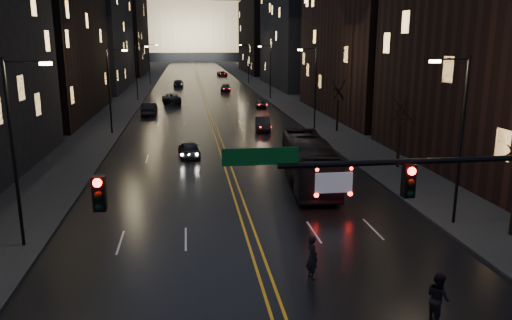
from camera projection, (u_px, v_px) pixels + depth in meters
name	position (u px, v px, depth m)	size (l,w,h in m)	color
road	(197.00, 75.00, 141.00)	(20.00, 320.00, 0.02)	black
sidewalk_left	(147.00, 76.00, 139.12)	(8.00, 320.00, 0.16)	black
sidewalk_right	(246.00, 75.00, 142.85)	(8.00, 320.00, 0.16)	black
center_line	(197.00, 75.00, 141.00)	(0.62, 320.00, 0.01)	orange
building_left_mid	(38.00, 5.00, 61.73)	(12.00, 30.00, 28.00)	black
building_left_far	(94.00, 39.00, 99.27)	(12.00, 34.00, 20.00)	black
building_left_dist	(123.00, 32.00, 145.03)	(12.00, 40.00, 24.00)	black
building_right_mid	(300.00, 24.00, 104.16)	(12.00, 34.00, 26.00)	black
building_right_dist	(265.00, 36.00, 150.86)	(12.00, 40.00, 22.00)	black
capitol	(191.00, 25.00, 252.56)	(90.00, 50.00, 58.50)	black
traffic_signal	(481.00, 194.00, 15.39)	(17.29, 0.45, 7.00)	black
streetlamp_right_near	(459.00, 132.00, 25.68)	(2.13, 0.25, 9.00)	black
streetlamp_left_near	(17.00, 144.00, 22.80)	(2.13, 0.25, 9.00)	black
streetlamp_right_mid	(314.00, 84.00, 54.58)	(2.13, 0.25, 9.00)	black
streetlamp_left_mid	(111.00, 86.00, 51.69)	(2.13, 0.25, 9.00)	black
streetlamp_right_far	(269.00, 69.00, 83.47)	(2.13, 0.25, 9.00)	black
streetlamp_left_far	(137.00, 70.00, 80.59)	(2.13, 0.25, 9.00)	black
streetlamp_right_dist	(248.00, 61.00, 112.36)	(2.13, 0.25, 9.00)	black
streetlamp_left_dist	(150.00, 62.00, 109.48)	(2.13, 0.25, 9.00)	black
tree_right_mid	(401.00, 111.00, 37.66)	(2.40, 2.40, 6.65)	black
tree_right_far	(338.00, 90.00, 53.07)	(2.40, 2.40, 6.65)	black
bus	(309.00, 162.00, 34.26)	(2.65, 11.33, 3.16)	black
oncoming_car_a	(189.00, 149.00, 42.40)	(1.66, 4.12, 1.40)	black
oncoming_car_b	(149.00, 109.00, 66.10)	(1.78, 5.09, 1.68)	black
oncoming_car_c	(171.00, 98.00, 78.57)	(2.68, 5.82, 1.62)	black
oncoming_car_d	(178.00, 83.00, 106.95)	(2.12, 5.21, 1.51)	black
receding_car_a	(263.00, 124.00, 54.92)	(1.58, 4.54, 1.49)	black
receding_car_b	(261.00, 104.00, 73.23)	(1.50, 3.74, 1.27)	black
receding_car_c	(226.00, 88.00, 96.57)	(1.93, 4.74, 1.38)	black
receding_car_d	(222.00, 74.00, 138.34)	(2.36, 5.11, 1.42)	black
pedestrian_a	(312.00, 257.00, 20.65)	(0.70, 0.46, 1.91)	black
pedestrian_b	(438.00, 298.00, 17.44)	(0.91, 0.50, 1.88)	black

